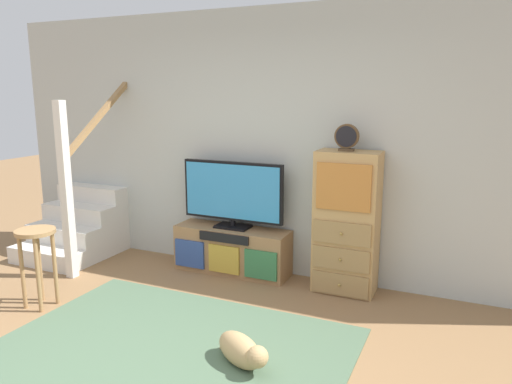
{
  "coord_description": "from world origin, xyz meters",
  "views": [
    {
      "loc": [
        1.93,
        -2.16,
        1.89
      ],
      "look_at": [
        0.17,
        1.76,
        0.99
      ],
      "focal_mm": 34.15,
      "sensor_mm": 36.0,
      "label": 1
    }
  ],
  "objects": [
    {
      "name": "back_wall",
      "position": [
        0.0,
        2.46,
        1.35
      ],
      "size": [
        6.4,
        0.12,
        2.7
      ],
      "primitive_type": "cube",
      "color": "#B2B7B2",
      "rests_on": "ground_plane"
    },
    {
      "name": "bar_stool_near",
      "position": [
        -1.48,
        0.76,
        0.53
      ],
      "size": [
        0.34,
        0.34,
        0.71
      ],
      "color": "#A37A4C",
      "rests_on": "ground_plane"
    },
    {
      "name": "staircase",
      "position": [
        -2.24,
        2.2,
        0.37
      ],
      "size": [
        1.0,
        1.36,
        2.2
      ],
      "color": "silver",
      "rests_on": "ground_plane"
    },
    {
      "name": "dog",
      "position": [
        0.58,
        0.61,
        0.12
      ],
      "size": [
        0.5,
        0.39,
        0.23
      ],
      "color": "tan",
      "rests_on": "ground_plane"
    },
    {
      "name": "area_rug",
      "position": [
        0.0,
        0.6,
        0.01
      ],
      "size": [
        2.6,
        1.8,
        0.01
      ],
      "primitive_type": "cube",
      "color": "#4C664C",
      "rests_on": "ground_plane"
    },
    {
      "name": "media_console",
      "position": [
        -0.3,
        2.19,
        0.24
      ],
      "size": [
        1.23,
        0.38,
        0.48
      ],
      "color": "#997047",
      "rests_on": "ground_plane"
    },
    {
      "name": "desk_clock",
      "position": [
        0.88,
        2.19,
        1.47
      ],
      "size": [
        0.22,
        0.08,
        0.25
      ],
      "color": "#4C3823",
      "rests_on": "side_cabinet"
    },
    {
      "name": "television",
      "position": [
        -0.3,
        2.22,
        0.85
      ],
      "size": [
        1.11,
        0.22,
        0.7
      ],
      "color": "black",
      "rests_on": "media_console"
    },
    {
      "name": "side_cabinet",
      "position": [
        0.9,
        2.2,
        0.67
      ],
      "size": [
        0.58,
        0.38,
        1.35
      ],
      "color": "tan",
      "rests_on": "ground_plane"
    }
  ]
}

